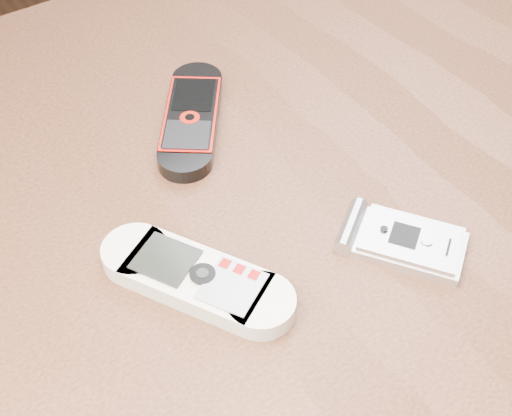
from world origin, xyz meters
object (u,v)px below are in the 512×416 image
object	(u,v)px
nokia_white	(196,278)
motorola_razr	(407,241)
table	(251,297)
nokia_black_red	(191,118)

from	to	relation	value
nokia_white	motorola_razr	bearing A→B (deg)	-50.80
table	nokia_white	size ratio (longest dim) A/B	7.75
motorola_razr	nokia_white	bearing A→B (deg)	123.64
nokia_black_red	table	bearing A→B (deg)	-62.76
table	motorola_razr	world-z (taller)	motorola_razr
table	nokia_black_red	xyz separation A→B (m)	(0.02, 0.13, 0.11)
table	motorola_razr	bearing A→B (deg)	-48.02
nokia_black_red	motorola_razr	distance (m)	0.23
nokia_black_red	motorola_razr	size ratio (longest dim) A/B	1.58
nokia_white	nokia_black_red	size ratio (longest dim) A/B	1.00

